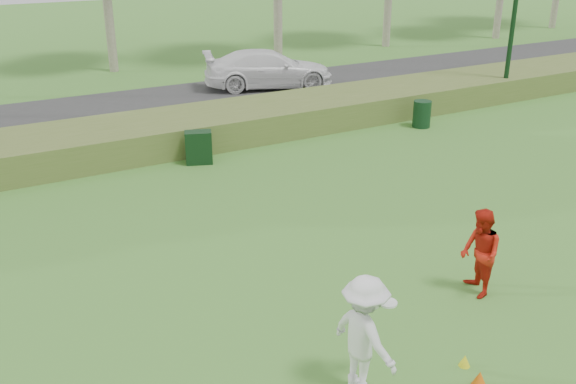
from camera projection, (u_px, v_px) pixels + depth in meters
ground at (409, 345)px, 10.53m from camera, size 120.00×120.00×0.00m
reed_strip at (161, 133)px, 20.00m from camera, size 80.00×3.00×0.90m
park_road at (117, 111)px, 24.18m from camera, size 80.00×6.00×0.06m
player_white at (364, 335)px, 9.19m from camera, size 0.95×1.28×1.86m
player_red at (480, 253)px, 11.72m from camera, size 0.89×0.99×1.68m
cone_orange at (479, 379)px, 9.53m from camera, size 0.23×0.23×0.25m
cone_yellow at (465, 361)px, 9.98m from camera, size 0.18×0.18×0.20m
utility_cabinet at (199, 147)px, 18.62m from camera, size 0.89×0.72×0.96m
trash_bin at (422, 114)px, 22.10m from camera, size 0.63×0.63×0.92m
car_right at (268, 69)px, 27.39m from camera, size 5.89×3.84×1.59m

